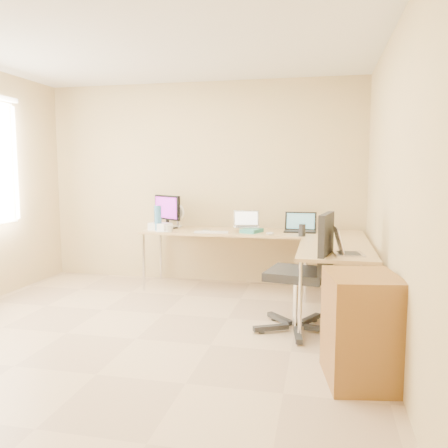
% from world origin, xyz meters
% --- Properties ---
extents(floor, '(4.50, 4.50, 0.00)m').
position_xyz_m(floor, '(0.00, 0.00, 0.00)').
color(floor, tan).
rests_on(floor, ground).
extents(ceiling, '(4.50, 4.50, 0.00)m').
position_xyz_m(ceiling, '(0.00, 0.00, 2.60)').
color(ceiling, white).
rests_on(ceiling, ground).
extents(wall_back, '(4.50, 0.00, 4.50)m').
position_xyz_m(wall_back, '(0.00, 2.25, 1.30)').
color(wall_back, tan).
rests_on(wall_back, ground).
extents(wall_right, '(0.00, 4.50, 4.50)m').
position_xyz_m(wall_right, '(2.10, 0.00, 1.30)').
color(wall_right, tan).
rests_on(wall_right, ground).
extents(desk_main, '(2.65, 0.70, 0.73)m').
position_xyz_m(desk_main, '(0.72, 1.85, 0.36)').
color(desk_main, tan).
rests_on(desk_main, ground).
extents(desk_return, '(0.70, 1.30, 0.73)m').
position_xyz_m(desk_return, '(1.70, 0.85, 0.36)').
color(desk_return, tan).
rests_on(desk_return, ground).
extents(monitor, '(0.50, 0.42, 0.42)m').
position_xyz_m(monitor, '(-0.37, 1.92, 0.94)').
color(monitor, black).
rests_on(monitor, desk_main).
extents(book_stack, '(0.27, 0.31, 0.04)m').
position_xyz_m(book_stack, '(0.75, 1.74, 0.75)').
color(book_stack, teal).
rests_on(book_stack, desk_main).
extents(laptop_center, '(0.35, 0.29, 0.20)m').
position_xyz_m(laptop_center, '(0.67, 1.86, 0.87)').
color(laptop_center, '#AEAEAE').
rests_on(laptop_center, desk_main).
extents(laptop_black, '(0.38, 0.28, 0.24)m').
position_xyz_m(laptop_black, '(1.31, 1.91, 0.85)').
color(laptop_black, black).
rests_on(laptop_black, desk_main).
extents(keyboard, '(0.41, 0.17, 0.02)m').
position_xyz_m(keyboard, '(0.29, 1.61, 0.74)').
color(keyboard, silver).
rests_on(keyboard, desk_main).
extents(mouse, '(0.11, 0.09, 0.03)m').
position_xyz_m(mouse, '(0.99, 1.59, 0.75)').
color(mouse, silver).
rests_on(mouse, desk_main).
extents(mug, '(0.12, 0.12, 0.09)m').
position_xyz_m(mug, '(-0.21, 1.55, 0.77)').
color(mug, silver).
rests_on(mug, desk_main).
extents(cd_stack, '(0.14, 0.14, 0.03)m').
position_xyz_m(cd_stack, '(0.20, 1.71, 0.74)').
color(cd_stack, white).
rests_on(cd_stack, desk_main).
extents(water_bottle, '(0.11, 0.11, 0.31)m').
position_xyz_m(water_bottle, '(-0.40, 1.67, 0.88)').
color(water_bottle, teal).
rests_on(water_bottle, desk_main).
extents(papers, '(0.29, 0.31, 0.01)m').
position_xyz_m(papers, '(-0.34, 1.66, 0.73)').
color(papers, silver).
rests_on(papers, desk_main).
extents(white_box, '(0.29, 0.25, 0.09)m').
position_xyz_m(white_box, '(-0.39, 1.71, 0.77)').
color(white_box, white).
rests_on(white_box, desk_main).
extents(desk_fan, '(0.29, 0.29, 0.28)m').
position_xyz_m(desk_fan, '(-0.27, 2.05, 0.87)').
color(desk_fan, white).
rests_on(desk_fan, desk_main).
extents(black_cup, '(0.09, 0.09, 0.13)m').
position_xyz_m(black_cup, '(1.35, 1.55, 0.80)').
color(black_cup, '#262626').
rests_on(black_cup, desk_main).
extents(laptop_return, '(0.32, 0.27, 0.20)m').
position_xyz_m(laptop_return, '(1.80, 0.49, 0.83)').
color(laptop_return, silver).
rests_on(laptop_return, desk_return).
extents(office_chair, '(0.77, 0.77, 1.10)m').
position_xyz_m(office_chair, '(1.36, 0.51, 0.50)').
color(office_chair, '#262626').
rests_on(office_chair, ground).
extents(cabinet, '(0.55, 0.64, 0.80)m').
position_xyz_m(cabinet, '(1.85, -0.41, 0.36)').
color(cabinet, brown).
rests_on(cabinet, ground).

